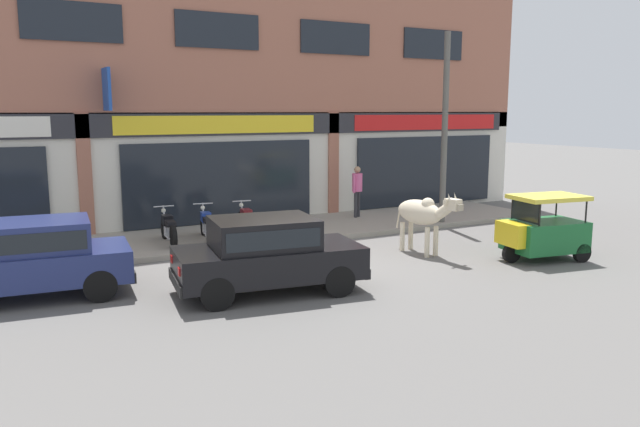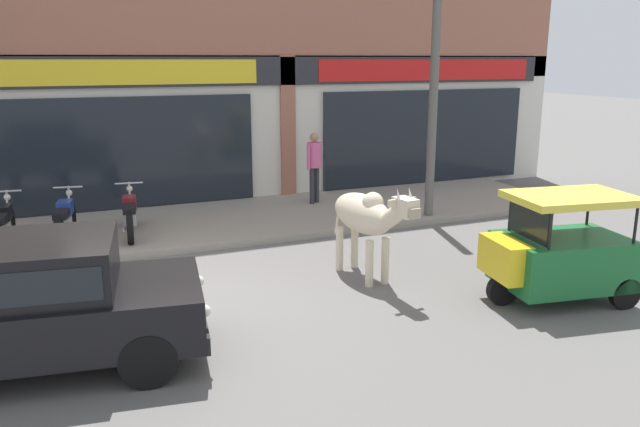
{
  "view_description": "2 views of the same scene",
  "coord_description": "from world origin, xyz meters",
  "px_view_note": "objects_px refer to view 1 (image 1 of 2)",
  "views": [
    {
      "loc": [
        -6.36,
        -11.91,
        3.46
      ],
      "look_at": [
        0.79,
        1.0,
        1.01
      ],
      "focal_mm": 35.0,
      "sensor_mm": 36.0,
      "label": 1
    },
    {
      "loc": [
        -1.23,
        -8.31,
        3.32
      ],
      "look_at": [
        2.71,
        1.0,
        0.81
      ],
      "focal_mm": 35.0,
      "sensor_mm": 36.0,
      "label": 2
    }
  ],
  "objects_px": {
    "car_1": "(267,251)",
    "motorcycle_2": "(248,221)",
    "car_0": "(32,255)",
    "motorcycle_1": "(207,225)",
    "utility_pole": "(445,129)",
    "motorcycle_0": "(169,228)",
    "auto_rickshaw": "(542,232)",
    "cow": "(422,213)",
    "pedestrian": "(357,186)"
  },
  "relations": [
    {
      "from": "motorcycle_2",
      "to": "cow",
      "type": "bearing_deg",
      "value": -48.54
    },
    {
      "from": "car_1",
      "to": "motorcycle_1",
      "type": "height_order",
      "value": "car_1"
    },
    {
      "from": "pedestrian",
      "to": "utility_pole",
      "type": "relative_size",
      "value": 0.29
    },
    {
      "from": "auto_rickshaw",
      "to": "motorcycle_0",
      "type": "xyz_separation_m",
      "value": [
        -7.3,
        5.42,
        -0.14
      ]
    },
    {
      "from": "car_0",
      "to": "pedestrian",
      "type": "relative_size",
      "value": 2.33
    },
    {
      "from": "utility_pole",
      "to": "car_0",
      "type": "bearing_deg",
      "value": -169.94
    },
    {
      "from": "cow",
      "to": "auto_rickshaw",
      "type": "xyz_separation_m",
      "value": [
        2.08,
        -1.83,
        -0.35
      ]
    },
    {
      "from": "motorcycle_1",
      "to": "pedestrian",
      "type": "height_order",
      "value": "pedestrian"
    },
    {
      "from": "pedestrian",
      "to": "motorcycle_2",
      "type": "bearing_deg",
      "value": -165.29
    },
    {
      "from": "car_1",
      "to": "auto_rickshaw",
      "type": "xyz_separation_m",
      "value": [
        6.72,
        -0.64,
        -0.15
      ]
    },
    {
      "from": "cow",
      "to": "motorcycle_2",
      "type": "relative_size",
      "value": 1.19
    },
    {
      "from": "motorcycle_1",
      "to": "pedestrian",
      "type": "xyz_separation_m",
      "value": [
        5.27,
        1.04,
        0.6
      ]
    },
    {
      "from": "cow",
      "to": "motorcycle_0",
      "type": "height_order",
      "value": "cow"
    },
    {
      "from": "motorcycle_0",
      "to": "motorcycle_1",
      "type": "xyz_separation_m",
      "value": [
        0.99,
        -0.03,
        0.0
      ]
    },
    {
      "from": "car_0",
      "to": "utility_pole",
      "type": "relative_size",
      "value": 0.67
    },
    {
      "from": "motorcycle_1",
      "to": "utility_pole",
      "type": "relative_size",
      "value": 0.32
    },
    {
      "from": "car_0",
      "to": "car_1",
      "type": "relative_size",
      "value": 0.99
    },
    {
      "from": "motorcycle_2",
      "to": "pedestrian",
      "type": "relative_size",
      "value": 1.13
    },
    {
      "from": "motorcycle_0",
      "to": "auto_rickshaw",
      "type": "bearing_deg",
      "value": -36.58
    },
    {
      "from": "car_1",
      "to": "pedestrian",
      "type": "bearing_deg",
      "value": 45.49
    },
    {
      "from": "cow",
      "to": "motorcycle_0",
      "type": "distance_m",
      "value": 6.35
    },
    {
      "from": "motorcycle_1",
      "to": "utility_pole",
      "type": "height_order",
      "value": "utility_pole"
    },
    {
      "from": "utility_pole",
      "to": "motorcycle_2",
      "type": "bearing_deg",
      "value": 171.54
    },
    {
      "from": "auto_rickshaw",
      "to": "cow",
      "type": "bearing_deg",
      "value": 138.66
    },
    {
      "from": "car_0",
      "to": "motorcycle_0",
      "type": "xyz_separation_m",
      "value": [
        3.35,
        2.98,
        -0.29
      ]
    },
    {
      "from": "pedestrian",
      "to": "utility_pole",
      "type": "bearing_deg",
      "value": -47.93
    },
    {
      "from": "car_1",
      "to": "auto_rickshaw",
      "type": "bearing_deg",
      "value": -5.45
    },
    {
      "from": "cow",
      "to": "motorcycle_1",
      "type": "height_order",
      "value": "cow"
    },
    {
      "from": "auto_rickshaw",
      "to": "utility_pole",
      "type": "relative_size",
      "value": 0.38
    },
    {
      "from": "motorcycle_2",
      "to": "utility_pole",
      "type": "height_order",
      "value": "utility_pole"
    },
    {
      "from": "motorcycle_1",
      "to": "utility_pole",
      "type": "xyz_separation_m",
      "value": [
        7.05,
        -0.93,
        2.4
      ]
    },
    {
      "from": "cow",
      "to": "car_0",
      "type": "relative_size",
      "value": 0.58
    },
    {
      "from": "cow",
      "to": "car_1",
      "type": "height_order",
      "value": "cow"
    },
    {
      "from": "motorcycle_0",
      "to": "pedestrian",
      "type": "relative_size",
      "value": 1.13
    },
    {
      "from": "utility_pole",
      "to": "cow",
      "type": "bearing_deg",
      "value": -137.15
    },
    {
      "from": "auto_rickshaw",
      "to": "motorcycle_2",
      "type": "xyz_separation_m",
      "value": [
        -5.18,
        5.34,
        -0.14
      ]
    },
    {
      "from": "car_0",
      "to": "car_1",
      "type": "xyz_separation_m",
      "value": [
        3.93,
        -1.79,
        0.0
      ]
    },
    {
      "from": "motorcycle_0",
      "to": "utility_pole",
      "type": "bearing_deg",
      "value": -6.8
    },
    {
      "from": "cow",
      "to": "car_0",
      "type": "height_order",
      "value": "cow"
    },
    {
      "from": "car_0",
      "to": "cow",
      "type": "bearing_deg",
      "value": -4.04
    },
    {
      "from": "utility_pole",
      "to": "motorcycle_0",
      "type": "bearing_deg",
      "value": 173.2
    },
    {
      "from": "motorcycle_1",
      "to": "motorcycle_0",
      "type": "bearing_deg",
      "value": 178.21
    },
    {
      "from": "car_1",
      "to": "motorcycle_0",
      "type": "distance_m",
      "value": 4.82
    },
    {
      "from": "motorcycle_0",
      "to": "motorcycle_2",
      "type": "xyz_separation_m",
      "value": [
        2.12,
        -0.08,
        0.0
      ]
    },
    {
      "from": "cow",
      "to": "car_1",
      "type": "xyz_separation_m",
      "value": [
        -4.64,
        -1.19,
        -0.19
      ]
    },
    {
      "from": "cow",
      "to": "motorcycle_1",
      "type": "distance_m",
      "value": 5.54
    },
    {
      "from": "car_0",
      "to": "auto_rickshaw",
      "type": "xyz_separation_m",
      "value": [
        10.65,
        -2.44,
        -0.15
      ]
    },
    {
      "from": "car_1",
      "to": "motorcycle_2",
      "type": "relative_size",
      "value": 2.08
    },
    {
      "from": "car_0",
      "to": "motorcycle_2",
      "type": "xyz_separation_m",
      "value": [
        5.47,
        2.9,
        -0.29
      ]
    },
    {
      "from": "car_0",
      "to": "motorcycle_1",
      "type": "height_order",
      "value": "car_0"
    }
  ]
}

